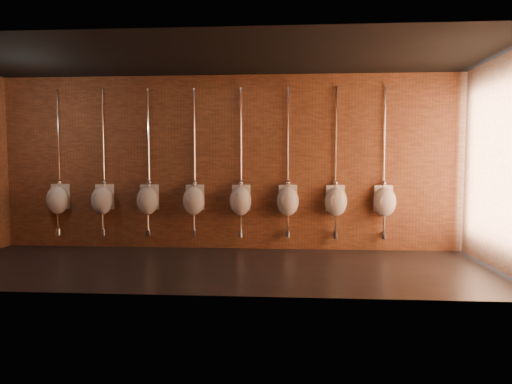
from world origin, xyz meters
TOP-DOWN VIEW (x-y plane):
  - ground at (0.00, 0.00)m, footprint 8.50×8.50m
  - room_shell at (0.00, 0.00)m, footprint 8.54×3.04m
  - urinal_0 at (-3.21, 1.36)m, footprint 0.45×0.40m
  - urinal_1 at (-2.35, 1.36)m, footprint 0.45×0.40m
  - urinal_2 at (-1.49, 1.36)m, footprint 0.45×0.40m
  - urinal_3 at (-0.62, 1.36)m, footprint 0.45×0.40m
  - urinal_4 at (0.24, 1.36)m, footprint 0.45×0.40m
  - urinal_5 at (1.10, 1.36)m, footprint 0.45×0.40m
  - urinal_6 at (1.96, 1.36)m, footprint 0.45×0.40m
  - urinal_7 at (2.82, 1.36)m, footprint 0.45×0.40m

SIDE VIEW (x-z plane):
  - ground at x=0.00m, z-range 0.00..0.00m
  - urinal_0 at x=-3.21m, z-range -0.44..2.28m
  - urinal_1 at x=-2.35m, z-range -0.44..2.28m
  - urinal_2 at x=-1.49m, z-range -0.44..2.28m
  - urinal_3 at x=-0.62m, z-range -0.44..2.28m
  - urinal_4 at x=0.24m, z-range -0.44..2.28m
  - urinal_5 at x=1.10m, z-range -0.44..2.28m
  - urinal_6 at x=1.96m, z-range -0.44..2.28m
  - urinal_7 at x=2.82m, z-range -0.44..2.28m
  - room_shell at x=0.00m, z-range 0.40..3.62m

